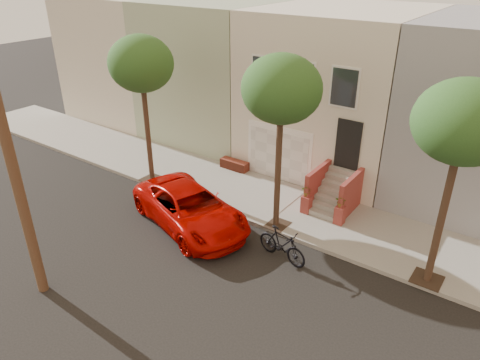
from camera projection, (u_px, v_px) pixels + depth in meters
The scene contains 9 objects.
ground at pixel (187, 271), 14.46m from camera, with size 90.00×90.00×0.00m, color black.
sidewalk at pixel (273, 202), 18.31m from camera, with size 40.00×3.70×0.15m, color gray.
house_row at pixel (341, 86), 20.94m from camera, with size 33.10×11.70×7.00m.
tree_left at pixel (141, 65), 17.76m from camera, with size 2.70×2.57×6.30m.
tree_mid at pixel (281, 90), 14.40m from camera, with size 2.70×2.57×6.30m.
tree_right at pixel (464, 124), 11.56m from camera, with size 2.70×2.57×6.30m.
utility_pole at pixel (471, 306), 5.65m from camera, with size 23.60×1.22×10.00m.
pickup_truck at pixel (190, 208), 16.58m from camera, with size 2.47×5.35×1.49m, color #B90500.
motorcycle at pixel (282, 245), 14.77m from camera, with size 0.55×1.95×1.17m, color black.
Camera 1 is at (8.12, -8.42, 9.17)m, focal length 33.37 mm.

